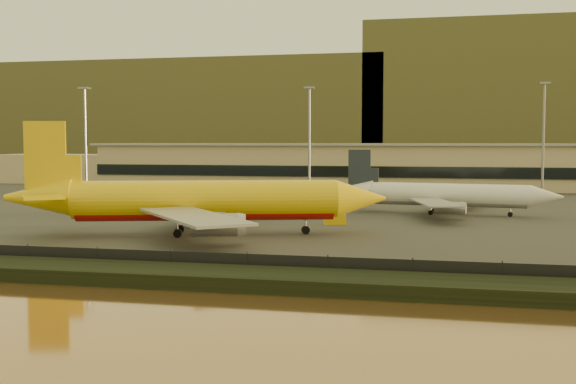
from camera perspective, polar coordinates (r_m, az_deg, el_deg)
name	(u,v)px	position (r m, az deg, el deg)	size (l,w,h in m)	color
ground	(262,257)	(84.18, -2.10, -5.13)	(900.00, 900.00, 0.00)	black
embankment	(215,278)	(68.01, -5.80, -6.74)	(320.00, 7.00, 1.40)	black
tarmac	(361,196)	(177.12, 5.79, -0.30)	(320.00, 220.00, 0.20)	#2D2D2D
perimeter_fence	(228,264)	(71.65, -4.78, -5.70)	(300.00, 0.05, 2.20)	black
terminal_building	(324,166)	(209.10, 2.87, 2.07)	(202.00, 25.00, 12.60)	tan
apron_light_masts	(421,130)	(155.47, 10.45, 4.81)	(152.20, 12.20, 25.40)	slate
distant_hills	(377,110)	(422.81, 7.06, 6.44)	(470.00, 160.00, 70.00)	brown
dhl_cargo_jet	(199,201)	(102.01, -7.04, -0.74)	(52.44, 50.09, 15.96)	#E1B90B
white_narrowbody_jet	(445,195)	(133.10, 12.28, -0.25)	(40.44, 39.10, 11.62)	silver
gse_vehicle_yellow	(335,219)	(115.07, 3.72, -2.18)	(3.42, 1.54, 1.54)	#E1B90B
gse_vehicle_white	(217,217)	(118.97, -5.66, -1.97)	(3.54, 1.59, 1.59)	silver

